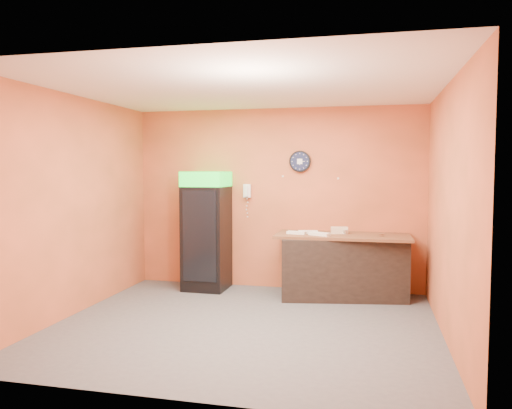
% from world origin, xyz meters
% --- Properties ---
extents(floor, '(4.50, 4.50, 0.00)m').
position_xyz_m(floor, '(0.00, 0.00, 0.00)').
color(floor, '#47474C').
rests_on(floor, ground).
extents(back_wall, '(4.50, 0.02, 2.80)m').
position_xyz_m(back_wall, '(0.00, 2.00, 1.40)').
color(back_wall, '#E1673F').
rests_on(back_wall, floor).
extents(left_wall, '(0.02, 4.00, 2.80)m').
position_xyz_m(left_wall, '(-2.25, 0.00, 1.40)').
color(left_wall, '#E1673F').
rests_on(left_wall, floor).
extents(right_wall, '(0.02, 4.00, 2.80)m').
position_xyz_m(right_wall, '(2.25, 0.00, 1.40)').
color(right_wall, '#E1673F').
rests_on(right_wall, floor).
extents(ceiling, '(4.50, 4.00, 0.02)m').
position_xyz_m(ceiling, '(0.00, 0.00, 2.80)').
color(ceiling, white).
rests_on(ceiling, back_wall).
extents(beverage_cooler, '(0.65, 0.66, 1.82)m').
position_xyz_m(beverage_cooler, '(-1.03, 1.61, 0.89)').
color(beverage_cooler, black).
rests_on(beverage_cooler, floor).
extents(prep_counter, '(1.87, 1.07, 0.88)m').
position_xyz_m(prep_counter, '(1.05, 1.61, 0.44)').
color(prep_counter, black).
rests_on(prep_counter, floor).
extents(wall_clock, '(0.33, 0.06, 0.33)m').
position_xyz_m(wall_clock, '(0.37, 1.97, 1.98)').
color(wall_clock, black).
rests_on(wall_clock, back_wall).
extents(wall_phone, '(0.11, 0.10, 0.21)m').
position_xyz_m(wall_phone, '(-0.46, 1.95, 1.52)').
color(wall_phone, white).
rests_on(wall_phone, back_wall).
extents(butcher_paper, '(1.92, 0.88, 0.04)m').
position_xyz_m(butcher_paper, '(1.05, 1.61, 0.90)').
color(butcher_paper, brown).
rests_on(butcher_paper, prep_counter).
extents(sub_roll_stack, '(0.25, 0.13, 0.10)m').
position_xyz_m(sub_roll_stack, '(1.00, 1.65, 0.97)').
color(sub_roll_stack, beige).
rests_on(sub_roll_stack, butcher_paper).
extents(wrapped_sandwich_left, '(0.29, 0.16, 0.04)m').
position_xyz_m(wrapped_sandwich_left, '(0.39, 1.48, 0.94)').
color(wrapped_sandwich_left, white).
rests_on(wrapped_sandwich_left, butcher_paper).
extents(wrapped_sandwich_mid, '(0.32, 0.24, 0.04)m').
position_xyz_m(wrapped_sandwich_mid, '(0.74, 1.40, 0.94)').
color(wrapped_sandwich_mid, white).
rests_on(wrapped_sandwich_mid, butcher_paper).
extents(wrapped_sandwich_right, '(0.30, 0.17, 0.04)m').
position_xyz_m(wrapped_sandwich_right, '(0.55, 1.60, 0.94)').
color(wrapped_sandwich_right, white).
rests_on(wrapped_sandwich_right, butcher_paper).
extents(kitchen_tool, '(0.06, 0.06, 0.06)m').
position_xyz_m(kitchen_tool, '(1.09, 1.63, 0.95)').
color(kitchen_tool, silver).
rests_on(kitchen_tool, butcher_paper).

